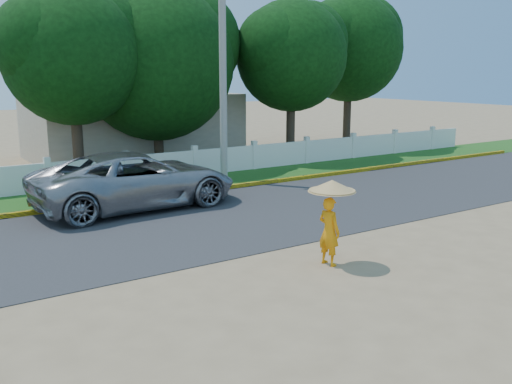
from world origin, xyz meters
TOP-DOWN VIEW (x-y plane):
  - ground at (0.00, 0.00)m, footprint 120.00×120.00m
  - road at (0.00, 4.50)m, footprint 60.00×7.00m
  - grass_verge at (0.00, 9.75)m, footprint 60.00×3.50m
  - curb at (0.00, 8.05)m, footprint 40.00×0.18m
  - fence at (0.00, 11.20)m, footprint 40.00×0.10m
  - building_near at (3.00, 18.00)m, footprint 10.00×6.00m
  - utility_pole at (3.39, 9.43)m, footprint 0.28×0.28m
  - vehicle at (-1.21, 7.20)m, footprint 6.70×3.30m
  - monk_with_parasol at (0.36, -0.51)m, footprint 1.09×1.09m
  - tree_row at (3.64, 13.96)m, footprint 34.32×7.64m

SIDE VIEW (x-z plane):
  - ground at x=0.00m, z-range 0.00..0.00m
  - road at x=0.00m, z-range 0.00..0.02m
  - grass_verge at x=0.00m, z-range 0.00..0.03m
  - curb at x=0.00m, z-range 0.00..0.16m
  - fence at x=0.00m, z-range 0.00..1.10m
  - vehicle at x=-1.21m, z-range 0.00..1.83m
  - monk_with_parasol at x=0.36m, z-range 0.30..2.28m
  - building_near at x=3.00m, z-range 0.00..3.20m
  - utility_pole at x=3.39m, z-range 0.00..8.52m
  - tree_row at x=3.64m, z-range 0.65..9.23m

